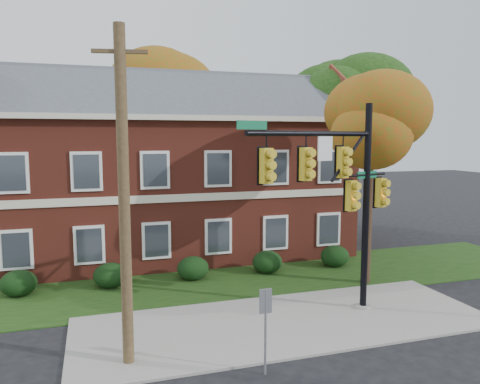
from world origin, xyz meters
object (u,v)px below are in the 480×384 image
object	(u,v)px
apartment_building	(172,161)
hedge_far_right	(335,256)
utility_pole	(124,198)
hedge_left	(110,275)
sign_post	(265,317)
hedge_far_left	(19,283)
tree_far_rear	(172,100)
hedge_right	(267,262)
traffic_signal	(341,186)
tree_right_rear	(351,107)
hedge_center	(193,268)
tree_near_right	(377,127)

from	to	relation	value
apartment_building	hedge_far_right	world-z (taller)	apartment_building
utility_pole	hedge_left	bearing A→B (deg)	102.23
hedge_left	sign_post	world-z (taller)	sign_post
hedge_left	hedge_far_right	xyz separation A→B (m)	(10.50, 0.00, 0.00)
hedge_far_left	tree_far_rear	xyz separation A→B (m)	(8.34, 13.09, 8.32)
apartment_building	hedge_right	size ratio (longest dim) A/B	13.43
hedge_right	traffic_signal	distance (m)	7.09
utility_pole	traffic_signal	bearing A→B (deg)	20.38
tree_right_rear	utility_pole	bearing A→B (deg)	-138.00
traffic_signal	tree_far_rear	bearing A→B (deg)	79.74
tree_far_rear	traffic_signal	bearing A→B (deg)	-82.24
sign_post	apartment_building	bearing A→B (deg)	89.90
hedge_far_left	sign_post	xyz separation A→B (m)	(7.12, -8.70, 1.07)
hedge_left	tree_right_rear	size ratio (longest dim) A/B	0.13
hedge_left	traffic_signal	xyz separation A→B (m)	(7.41, -5.78, 4.08)
sign_post	hedge_far_right	bearing A→B (deg)	51.08
hedge_center	tree_near_right	xyz separation A→B (m)	(7.22, -2.83, 6.14)
utility_pole	sign_post	world-z (taller)	utility_pole
apartment_building	hedge_center	xyz separation A→B (m)	(0.00, -5.25, -4.46)
traffic_signal	sign_post	world-z (taller)	traffic_signal
tree_far_rear	utility_pole	size ratio (longest dim) A/B	1.26
tree_right_rear	tree_near_right	bearing A→B (deg)	-114.58
hedge_far_left	hedge_right	xyz separation A→B (m)	(10.50, 0.00, 0.00)
apartment_building	hedge_far_left	world-z (taller)	apartment_building
hedge_right	apartment_building	bearing A→B (deg)	123.67
sign_post	utility_pole	bearing A→B (deg)	153.35
traffic_signal	utility_pole	xyz separation A→B (m)	(-7.20, -1.26, 0.03)
apartment_building	traffic_signal	xyz separation A→B (m)	(3.91, -11.03, -0.38)
tree_far_rear	tree_right_rear	bearing A→B (deg)	-35.00
sign_post	traffic_signal	bearing A→B (deg)	37.01
hedge_center	utility_pole	bearing A→B (deg)	-115.03
hedge_far_right	utility_pole	xyz separation A→B (m)	(-10.28, -7.03, 4.12)
tree_far_rear	utility_pole	xyz separation A→B (m)	(-4.63, -20.13, -4.20)
hedge_left	traffic_signal	world-z (taller)	traffic_signal
hedge_center	hedge_far_right	distance (m)	7.00
hedge_far_left	hedge_far_right	world-z (taller)	same
tree_far_rear	traffic_signal	distance (m)	19.51
tree_far_rear	sign_post	world-z (taller)	tree_far_rear
traffic_signal	sign_post	bearing A→B (deg)	-160.43
hedge_left	hedge_right	size ratio (longest dim) A/B	1.00
hedge_right	sign_post	bearing A→B (deg)	-111.23
tree_near_right	tree_right_rear	bearing A→B (deg)	65.42
hedge_center	tree_near_right	world-z (taller)	tree_near_right
hedge_right	tree_right_rear	world-z (taller)	tree_right_rear
hedge_far_left	tree_far_rear	world-z (taller)	tree_far_rear
traffic_signal	tree_near_right	bearing A→B (deg)	23.63
hedge_far_left	hedge_far_right	bearing A→B (deg)	0.00
hedge_right	hedge_far_left	bearing A→B (deg)	180.00
hedge_far_right	tree_near_right	world-z (taller)	tree_near_right
hedge_far_left	tree_right_rear	size ratio (longest dim) A/B	0.13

